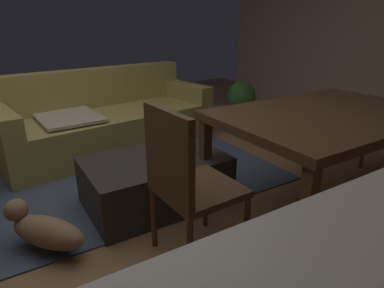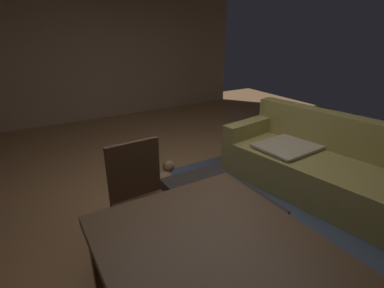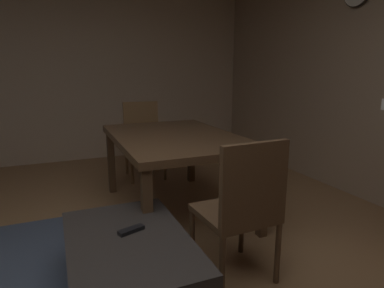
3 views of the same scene
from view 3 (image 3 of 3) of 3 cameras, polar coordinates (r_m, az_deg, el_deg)
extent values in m
cube|color=#C4AA91|center=(5.14, -21.44, 11.76)|extent=(0.12, 5.99, 2.63)
cube|color=#2D2826|center=(2.09, -10.74, -20.30)|extent=(1.04, 0.68, 0.38)
cube|color=black|center=(2.06, -10.46, -14.42)|extent=(0.10, 0.17, 0.02)
cube|color=#513823|center=(3.03, -3.01, 1.06)|extent=(1.60, 1.06, 0.06)
cube|color=#513823|center=(2.33, -7.75, -12.24)|extent=(0.07, 0.07, 0.68)
cube|color=#513823|center=(3.70, -13.79, -3.03)|extent=(0.07, 0.07, 0.68)
cube|color=#513823|center=(2.71, 12.14, -8.80)|extent=(0.07, 0.07, 0.68)
cube|color=#513823|center=(3.95, -0.15, -1.68)|extent=(0.07, 0.07, 0.68)
cube|color=brown|center=(4.11, -8.18, 0.07)|extent=(0.46, 0.46, 0.04)
cube|color=brown|center=(4.26, -8.84, 4.04)|extent=(0.06, 0.44, 0.48)
cylinder|color=brown|center=(4.02, -4.70, -3.43)|extent=(0.04, 0.04, 0.41)
cylinder|color=brown|center=(3.94, -10.33, -3.94)|extent=(0.04, 0.04, 0.41)
cylinder|color=brown|center=(4.40, -6.07, -2.07)|extent=(0.04, 0.04, 0.41)
cylinder|color=brown|center=(4.33, -11.22, -2.49)|extent=(0.04, 0.04, 0.41)
cube|color=#513823|center=(2.16, 7.27, -11.76)|extent=(0.46, 0.46, 0.04)
cube|color=#513823|center=(1.91, 10.74, -6.79)|extent=(0.06, 0.44, 0.48)
cylinder|color=#513823|center=(2.33, 0.02, -15.93)|extent=(0.04, 0.04, 0.41)
cylinder|color=#513823|center=(2.50, 8.57, -13.88)|extent=(0.04, 0.04, 0.41)
cylinder|color=#513823|center=(2.02, 5.23, -20.77)|extent=(0.04, 0.04, 0.41)
cylinder|color=#513823|center=(2.23, 14.58, -17.78)|extent=(0.04, 0.04, 0.41)
camera|label=1|loc=(2.53, 50.22, 8.49)|focal=30.66mm
camera|label=2|loc=(3.96, 2.95, 19.11)|focal=27.48mm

